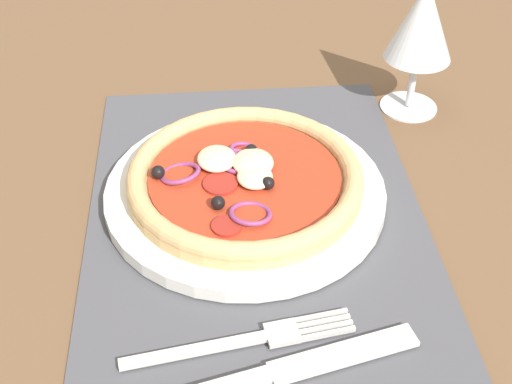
# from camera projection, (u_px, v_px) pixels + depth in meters

# --- Properties ---
(ground_plane) EXTENTS (1.90, 1.40, 0.02)m
(ground_plane) POSITION_uv_depth(u_px,v_px,m) (257.00, 231.00, 0.64)
(ground_plane) COLOR brown
(placemat) EXTENTS (0.45, 0.31, 0.00)m
(placemat) POSITION_uv_depth(u_px,v_px,m) (257.00, 220.00, 0.63)
(placemat) COLOR #4C4C51
(placemat) RESTS_ON ground_plane
(plate) EXTENTS (0.26, 0.26, 0.01)m
(plate) POSITION_uv_depth(u_px,v_px,m) (245.00, 193.00, 0.65)
(plate) COLOR silver
(plate) RESTS_ON placemat
(pizza) EXTENTS (0.22, 0.22, 0.03)m
(pizza) POSITION_uv_depth(u_px,v_px,m) (245.00, 178.00, 0.64)
(pizza) COLOR tan
(pizza) RESTS_ON plate
(fork) EXTENTS (0.04, 0.18, 0.00)m
(fork) POSITION_uv_depth(u_px,v_px,m) (252.00, 339.00, 0.52)
(fork) COLOR silver
(fork) RESTS_ON placemat
(knife) EXTENTS (0.06, 0.20, 0.01)m
(knife) POSITION_uv_depth(u_px,v_px,m) (294.00, 368.00, 0.50)
(knife) COLOR silver
(knife) RESTS_ON placemat
(wine_glass) EXTENTS (0.07, 0.07, 0.15)m
(wine_glass) POSITION_uv_depth(u_px,v_px,m) (422.00, 23.00, 0.72)
(wine_glass) COLOR silver
(wine_glass) RESTS_ON ground_plane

